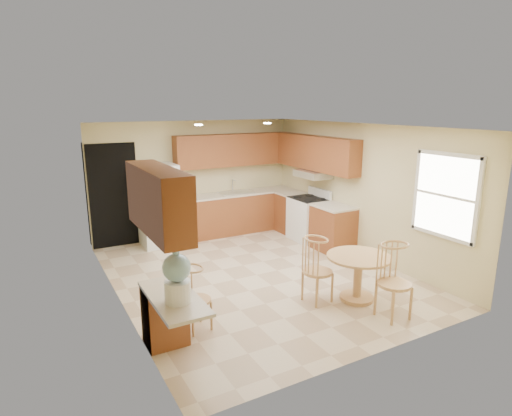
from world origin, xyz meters
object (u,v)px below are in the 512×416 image
stove (309,218)px  chair_desk (198,294)px  water_crock (177,277)px  chair_table_a (322,265)px  dining_table (358,271)px  chair_table_b (401,277)px  refrigerator (159,205)px

stove → chair_desk: (-3.47, -2.46, 0.05)m
stove → water_crock: (-3.92, -3.03, 0.59)m
chair_table_a → chair_desk: 1.85m
dining_table → water_crock: 2.93m
chair_table_b → refrigerator: bearing=-66.4°
dining_table → water_crock: bearing=-173.9°
chair_desk → dining_table: bearing=74.8°
refrigerator → chair_table_b: (1.85, -4.70, -0.21)m
stove → water_crock: 5.00m
water_crock → chair_desk: bearing=51.8°
refrigerator → stove: bearing=-23.0°
stove → water_crock: bearing=-142.3°
dining_table → chair_desk: chair_desk is taller
dining_table → water_crock: size_ratio=1.48×
stove → water_crock: water_crock is taller
chair_table_a → dining_table: bearing=68.2°
refrigerator → chair_table_a: size_ratio=1.72×
chair_table_b → dining_table: bearing=-84.0°
dining_table → chair_table_a: (-0.55, 0.16, 0.14)m
refrigerator → water_crock: bearing=-103.9°
chair_table_a → stove: bearing=141.8°
refrigerator → chair_table_b: bearing=-68.5°
water_crock → dining_table: bearing=6.1°
stove → dining_table: stove is taller
chair_table_a → water_crock: size_ratio=1.54×
chair_table_a → chair_desk: chair_table_a is taller
chair_table_b → water_crock: size_ratio=1.63×
chair_desk → water_crock: size_ratio=1.35×
dining_table → chair_table_a: bearing=164.1°
chair_desk → stove: bearing=116.4°
refrigerator → dining_table: refrigerator is taller
dining_table → water_crock: (-2.85, -0.31, 0.60)m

